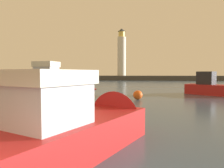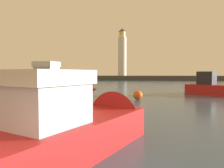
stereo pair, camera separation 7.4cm
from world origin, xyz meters
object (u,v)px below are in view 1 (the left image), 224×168
object	(u,v)px
motorboat_1	(60,86)
mooring_buoy	(138,95)
motorboat_3	(90,122)
lighthouse	(122,53)
motorboat_0	(218,88)

from	to	relation	value
motorboat_1	mooring_buoy	distance (m)	8.68
motorboat_1	mooring_buoy	bearing A→B (deg)	-16.44
motorboat_3	mooring_buoy	world-z (taller)	motorboat_3
lighthouse	motorboat_0	world-z (taller)	lighthouse
motorboat_0	motorboat_1	world-z (taller)	motorboat_1
motorboat_0	motorboat_1	size ratio (longest dim) A/B	0.69
motorboat_0	motorboat_3	xyz separation A→B (m)	(-10.95, -17.90, -0.02)
motorboat_0	mooring_buoy	size ratio (longest dim) A/B	7.19
motorboat_3	mooring_buoy	distance (m)	13.27
motorboat_1	motorboat_0	bearing A→B (deg)	7.64
motorboat_3	motorboat_0	bearing A→B (deg)	58.55
motorboat_0	mooring_buoy	xyz separation A→B (m)	(-9.02, -4.78, -0.37)
lighthouse	motorboat_3	size ratio (longest dim) A/B	1.88
motorboat_0	mooring_buoy	distance (m)	10.21
lighthouse	motorboat_1	size ratio (longest dim) A/B	1.74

